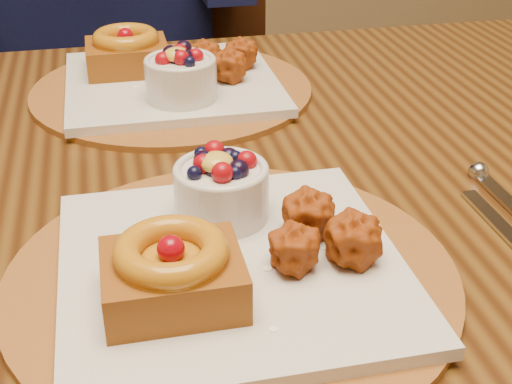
% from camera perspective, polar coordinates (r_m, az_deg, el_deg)
% --- Properties ---
extents(dining_table, '(1.60, 0.90, 0.76)m').
position_cam_1_polar(dining_table, '(0.83, -4.68, -2.49)').
color(dining_table, '#321909').
rests_on(dining_table, ground).
extents(place_setting_near, '(0.38, 0.38, 0.08)m').
position_cam_1_polar(place_setting_near, '(0.59, -2.30, -4.98)').
color(place_setting_near, '#5F3312').
rests_on(place_setting_near, dining_table).
extents(place_setting_far, '(0.38, 0.38, 0.09)m').
position_cam_1_polar(place_setting_far, '(0.98, -6.93, 9.18)').
color(place_setting_far, '#5F3312').
rests_on(place_setting_far, dining_table).
extents(chair_far, '(0.49, 0.49, 0.88)m').
position_cam_1_polar(chair_far, '(1.47, -7.37, 3.74)').
color(chair_far, black).
rests_on(chair_far, ground).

